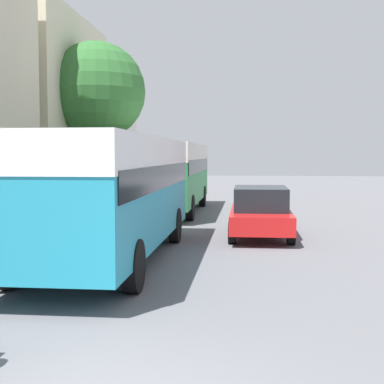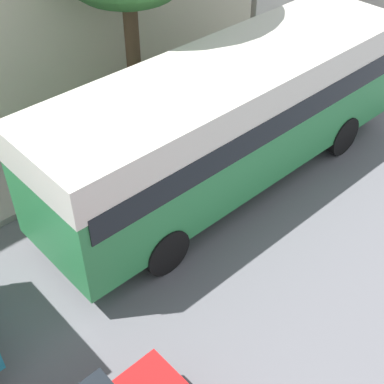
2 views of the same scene
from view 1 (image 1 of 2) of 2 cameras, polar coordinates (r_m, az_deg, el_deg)
building_far_terrace at (r=26.76m, az=-18.64°, el=7.89°), size 6.81×8.69×8.91m
building_end_row at (r=34.51m, az=-12.70°, el=6.54°), size 6.67×7.57×8.24m
bus_lead at (r=12.81m, az=-8.83°, el=1.17°), size 2.65×9.20×2.95m
bus_following at (r=23.46m, az=-2.19°, el=2.57°), size 2.53×9.23×3.01m
car_crossing at (r=16.63m, az=7.31°, el=-2.05°), size 1.89×4.35×1.55m
pedestrian_near_curb at (r=26.85m, az=-6.97°, el=0.82°), size 0.43×0.43×1.80m
street_tree at (r=24.31m, az=-10.15°, el=10.52°), size 4.32×4.32×7.35m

